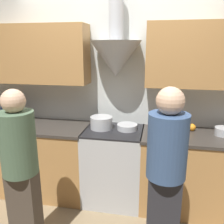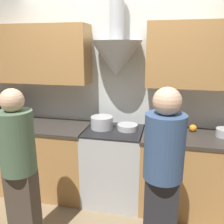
% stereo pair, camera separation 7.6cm
% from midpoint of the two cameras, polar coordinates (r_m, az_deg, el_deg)
% --- Properties ---
extents(ground_plane, '(12.00, 12.00, 0.00)m').
position_cam_midpoint_polar(ground_plane, '(3.02, -0.14, -23.29)').
color(ground_plane, '#847051').
extents(wall_back, '(8.40, 0.59, 2.60)m').
position_cam_midpoint_polar(wall_back, '(2.96, 1.37, 7.50)').
color(wall_back, silver).
rests_on(wall_back, ground_plane).
extents(counter_left, '(1.48, 0.62, 0.93)m').
position_cam_midpoint_polar(counter_left, '(3.37, -17.37, -10.30)').
color(counter_left, '#B27F47').
rests_on(counter_left, ground_plane).
extents(counter_right, '(1.22, 0.62, 0.93)m').
position_cam_midpoint_polar(counter_right, '(3.00, 19.68, -13.86)').
color(counter_right, '#B27F47').
rests_on(counter_right, ground_plane).
extents(stove_range, '(0.69, 0.60, 0.93)m').
position_cam_midpoint_polar(stove_range, '(3.01, 1.17, -12.67)').
color(stove_range, '#B7BABC').
rests_on(stove_range, ground_plane).
extents(wine_bottle_3, '(0.07, 0.07, 0.36)m').
position_cam_midpoint_polar(wine_bottle_3, '(3.33, -23.52, -0.07)').
color(wine_bottle_3, black).
rests_on(wine_bottle_3, counter_left).
extents(wine_bottle_4, '(0.07, 0.07, 0.35)m').
position_cam_midpoint_polar(wine_bottle_4, '(3.28, -22.37, -0.20)').
color(wine_bottle_4, black).
rests_on(wine_bottle_4, counter_left).
extents(wine_bottle_5, '(0.07, 0.07, 0.33)m').
position_cam_midpoint_polar(wine_bottle_5, '(3.25, -20.63, -0.36)').
color(wine_bottle_5, black).
rests_on(wine_bottle_5, counter_left).
extents(stock_pot, '(0.27, 0.27, 0.15)m').
position_cam_midpoint_polar(stock_pot, '(2.87, -1.70, -2.54)').
color(stock_pot, '#B7BABC').
rests_on(stock_pot, stove_range).
extents(mixing_bowl, '(0.24, 0.24, 0.07)m').
position_cam_midpoint_polar(mixing_bowl, '(2.84, 4.52, -3.64)').
color(mixing_bowl, '#B7BABC').
rests_on(mixing_bowl, stove_range).
extents(orange_fruit, '(0.09, 0.09, 0.09)m').
position_cam_midpoint_polar(orange_fruit, '(2.94, 19.61, -3.66)').
color(orange_fruit, orange).
rests_on(orange_fruit, counter_right).
extents(chefs_knife, '(0.22, 0.15, 0.01)m').
position_cam_midpoint_polar(chefs_knife, '(2.74, 13.52, -5.41)').
color(chefs_knife, silver).
rests_on(chefs_knife, counter_right).
extents(person_foreground_left, '(0.31, 0.31, 1.56)m').
position_cam_midpoint_polar(person_foreground_left, '(2.28, -20.49, -12.17)').
color(person_foreground_left, '#473D33').
rests_on(person_foreground_left, ground_plane).
extents(person_foreground_right, '(0.31, 0.31, 1.61)m').
position_cam_midpoint_polar(person_foreground_right, '(1.99, 13.16, -14.72)').
color(person_foreground_right, '#28282D').
rests_on(person_foreground_right, ground_plane).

